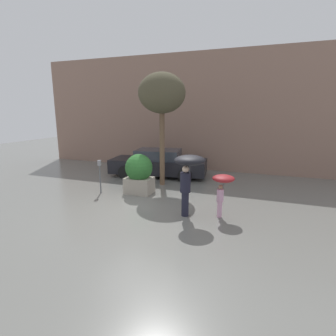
{
  "coord_description": "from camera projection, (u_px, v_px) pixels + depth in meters",
  "views": [
    {
      "loc": [
        3.55,
        -7.16,
        3.1
      ],
      "look_at": [
        0.37,
        1.6,
        1.05
      ],
      "focal_mm": 28.0,
      "sensor_mm": 36.0,
      "label": 1
    }
  ],
  "objects": [
    {
      "name": "ground_plane",
      "position": [
        140.0,
        209.0,
        8.42
      ],
      "size": [
        40.0,
        40.0,
        0.0
      ],
      "primitive_type": "plane",
      "color": "slate"
    },
    {
      "name": "building_facade",
      "position": [
        193.0,
        113.0,
        13.74
      ],
      "size": [
        18.0,
        0.3,
        6.0
      ],
      "color": "#8C6B5B",
      "rests_on": "ground"
    },
    {
      "name": "planter_box",
      "position": [
        139.0,
        173.0,
        9.89
      ],
      "size": [
        1.03,
        1.03,
        1.51
      ],
      "color": "#9E9384",
      "rests_on": "ground"
    },
    {
      "name": "person_adult",
      "position": [
        188.0,
        169.0,
        7.53
      ],
      "size": [
        0.89,
        0.89,
        1.86
      ],
      "rotation": [
        0.0,
        0.0,
        -0.25
      ],
      "color": "#1E1E2D",
      "rests_on": "ground"
    },
    {
      "name": "person_child",
      "position": [
        223.0,
        184.0,
        7.6
      ],
      "size": [
        0.64,
        0.64,
        1.28
      ],
      "rotation": [
        0.0,
        0.0,
        0.77
      ],
      "color": "#D199B7",
      "rests_on": "ground"
    },
    {
      "name": "parked_car_near",
      "position": [
        159.0,
        164.0,
        12.63
      ],
      "size": [
        4.74,
        2.34,
        1.28
      ],
      "rotation": [
        0.0,
        0.0,
        1.71
      ],
      "color": "black",
      "rests_on": "ground"
    },
    {
      "name": "street_tree",
      "position": [
        162.0,
        94.0,
        10.42
      ],
      "size": [
        1.89,
        1.89,
        4.59
      ],
      "color": "brown",
      "rests_on": "ground"
    },
    {
      "name": "parking_meter",
      "position": [
        100.0,
        170.0,
        9.89
      ],
      "size": [
        0.14,
        0.14,
        1.28
      ],
      "color": "#595B60",
      "rests_on": "ground"
    }
  ]
}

